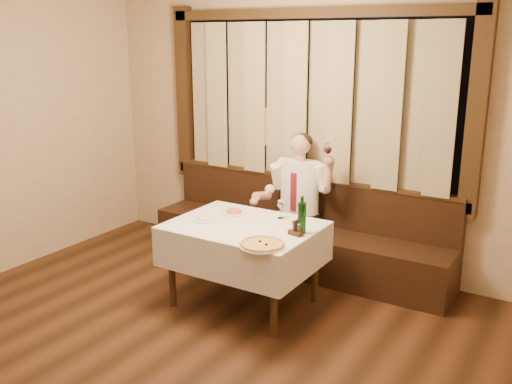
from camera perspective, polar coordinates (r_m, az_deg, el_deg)
The scene contains 10 objects.
room at distance 4.19m, azimuth -6.70°, elevation 3.72°, with size 5.01×6.01×2.81m.
banquette at distance 5.94m, azimuth 4.19°, elevation -4.63°, with size 3.20×0.61×0.94m.
dining_table at distance 4.99m, azimuth -1.21°, elevation -4.38°, with size 1.27×0.97×0.76m.
pizza at distance 4.44m, azimuth 0.62°, elevation -5.26°, with size 0.37×0.37×0.04m.
pasta_red at distance 5.25m, azimuth -2.21°, elevation -1.81°, with size 0.24×0.24×0.08m.
pasta_cream at distance 5.08m, azimuth -5.18°, elevation -2.46°, with size 0.24×0.24×0.08m.
green_bottle at distance 4.72m, azimuth 4.60°, elevation -2.53°, with size 0.07×0.07×0.32m.
table_wine_glass at distance 5.08m, azimuth 2.47°, elevation -1.26°, with size 0.07×0.07×0.18m.
cruet_caddy at distance 4.69m, azimuth 3.99°, elevation -3.80°, with size 0.13×0.08×0.13m.
seated_man at distance 5.70m, azimuth 4.09°, elevation -0.11°, with size 0.77×0.58×1.41m.
Camera 1 is at (2.56, -2.24, 2.34)m, focal length 40.00 mm.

